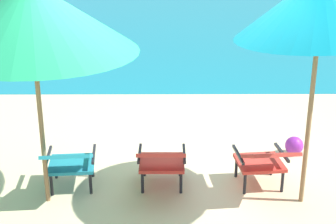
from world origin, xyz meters
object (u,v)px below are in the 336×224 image
lounge_chair_center (162,160)px  beach_umbrella_left (31,15)px  beach_umbrella_right (321,4)px  lounge_chair_right (264,160)px  beach_ball (294,146)px  lounge_chair_left (70,161)px

lounge_chair_center → beach_umbrella_left: size_ratio=0.32×
lounge_chair_center → beach_umbrella_right: beach_umbrella_right is taller
lounge_chair_right → beach_umbrella_right: bearing=-29.1°
lounge_chair_center → lounge_chair_right: size_ratio=0.95×
beach_umbrella_left → beach_ball: beach_umbrella_left is taller
lounge_chair_right → beach_umbrella_right: (0.39, -0.22, 1.78)m
lounge_chair_right → beach_ball: bearing=59.1°
lounge_chair_center → beach_ball: bearing=29.6°
lounge_chair_center → beach_umbrella_left: (-1.27, -0.20, 1.66)m
beach_ball → lounge_chair_right: bearing=-120.9°
beach_ball → lounge_chair_center: bearing=-150.4°
lounge_chair_left → lounge_chair_right: size_ratio=0.99×
lounge_chair_right → beach_umbrella_right: beach_umbrella_right is taller
lounge_chair_left → beach_umbrella_left: bearing=-145.0°
lounge_chair_center → lounge_chair_right: same height
beach_umbrella_right → lounge_chair_right: bearing=150.9°
lounge_chair_right → beach_umbrella_left: size_ratio=0.34×
lounge_chair_left → beach_umbrella_right: beach_umbrella_right is taller
lounge_chair_right → beach_ball: 1.20m
lounge_chair_center → beach_umbrella_left: beach_umbrella_left is taller
lounge_chair_right → beach_umbrella_left: beach_umbrella_left is taller
lounge_chair_right → lounge_chair_left: bearing=-179.3°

